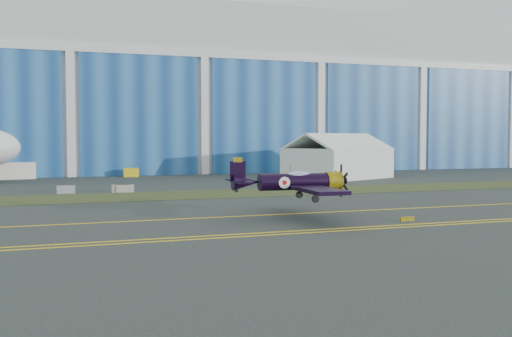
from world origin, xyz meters
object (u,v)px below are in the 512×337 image
object	(u,v)px
warbird	(294,182)
shipping_container	(15,171)
tent	(338,156)
tug	(131,172)

from	to	relation	value
warbird	shipping_container	size ratio (longest dim) A/B	2.32
tent	shipping_container	world-z (taller)	tent
shipping_container	warbird	bearing A→B (deg)	-75.81
warbird	tent	xyz separation A→B (m)	(24.49, 40.13, 0.62)
shipping_container	tug	size ratio (longest dim) A/B	2.43
tug	tent	bearing A→B (deg)	-18.16
warbird	tent	world-z (taller)	tent
shipping_container	tug	distance (m)	17.47
tent	tug	size ratio (longest dim) A/B	7.62
shipping_container	tug	world-z (taller)	shipping_container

